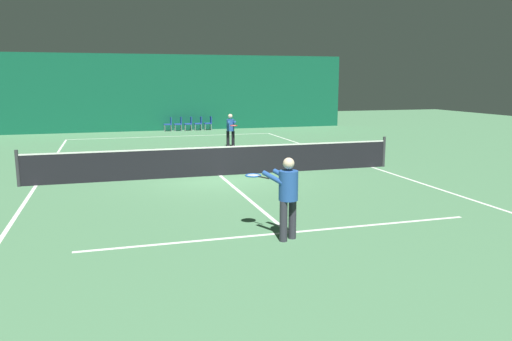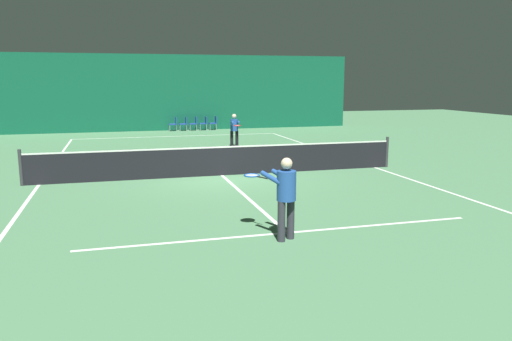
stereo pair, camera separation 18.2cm
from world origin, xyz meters
name	(u,v)px [view 1 (the left image)]	position (x,y,z in m)	size (l,w,h in m)	color
ground_plane	(220,175)	(0.00, 0.00, 0.00)	(60.00, 60.00, 0.00)	#4C7F56
backdrop_curtain	(165,93)	(0.00, 15.32, 2.28)	(23.00, 0.12, 4.57)	#0F5138
court_line_baseline_far	(173,136)	(0.00, 11.90, 0.00)	(11.00, 0.10, 0.00)	white
court_line_service_far	(189,149)	(0.00, 6.40, 0.00)	(8.25, 0.10, 0.00)	white
court_line_service_near	(289,233)	(0.00, -6.40, 0.00)	(8.25, 0.10, 0.00)	white
court_line_sideline_left	(36,186)	(-5.50, 0.00, 0.00)	(0.10, 23.80, 0.00)	white
court_line_sideline_right	(372,167)	(5.50, 0.00, 0.00)	(0.10, 23.80, 0.00)	white
court_line_centre	(220,175)	(0.00, 0.00, 0.00)	(0.10, 12.80, 0.00)	white
tennis_net	(220,160)	(0.00, 0.00, 0.51)	(12.00, 0.10, 1.07)	black
player_near	(287,192)	(-0.19, -6.78, 0.94)	(0.91, 1.34, 1.60)	#2D2D38
player_far	(231,128)	(1.97, 6.62, 0.89)	(0.46, 1.31, 1.52)	black
courtside_chair_0	(169,123)	(0.13, 14.77, 0.49)	(0.44, 0.44, 0.84)	#99999E
courtside_chair_1	(179,123)	(0.74, 14.77, 0.49)	(0.44, 0.44, 0.84)	#99999E
courtside_chair_2	(189,123)	(1.35, 14.77, 0.49)	(0.44, 0.44, 0.84)	#99999E
courtside_chair_3	(199,122)	(1.97, 14.77, 0.49)	(0.44, 0.44, 0.84)	#99999E
courtside_chair_4	(209,122)	(2.58, 14.77, 0.49)	(0.44, 0.44, 0.84)	#99999E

